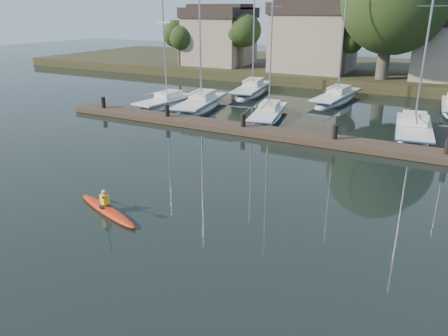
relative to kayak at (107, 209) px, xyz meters
The scene contains 10 objects.
ground 2.58m from the kayak, 14.94° to the right, with size 160.00×160.00×0.00m, color black.
kayak is the anchor object (origin of this frame).
dock 13.57m from the kayak, 79.43° to the left, with size 34.00×2.00×1.80m.
sailboat_0 20.13m from the kayak, 118.98° to the left, with size 2.70×7.41×11.50m.
sailboat_1 19.58m from the kayak, 110.41° to the left, with size 3.75×9.14×14.54m.
sailboat_2 17.80m from the kayak, 91.99° to the left, with size 3.47×8.25×13.30m.
sailboat_3 20.21m from the kayak, 62.40° to the left, with size 3.20×8.56×13.47m.
sailboat_5 27.03m from the kayak, 102.70° to the left, with size 3.65×9.50×15.36m.
sailboat_6 26.67m from the kayak, 85.40° to the left, with size 2.78×9.84×15.44m.
shore 39.96m from the kayak, 84.09° to the left, with size 90.00×25.25×12.75m.
Camera 1 is at (9.03, -10.91, 7.63)m, focal length 35.00 mm.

